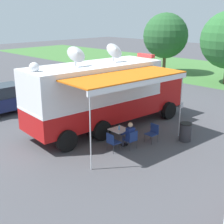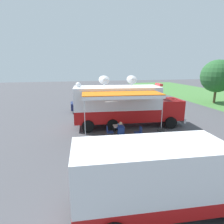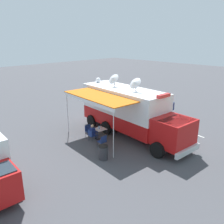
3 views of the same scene
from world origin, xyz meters
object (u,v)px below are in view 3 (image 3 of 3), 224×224
folding_table (100,130)px  command_truck (130,110)px  seated_responder (93,132)px  folding_chair_at_table (91,134)px  folding_chair_spare_by_truck (103,141)px  water_bottle (99,127)px  car_behind_truck (151,102)px  folding_chair_beside_table (89,130)px  trash_bin (103,152)px

folding_table → command_truck: bearing=151.0°
seated_responder → folding_table: bearing=178.8°
folding_chair_at_table → folding_chair_spare_by_truck: 1.36m
water_bottle → seated_responder: seated_responder is taller
folding_chair_spare_by_truck → car_behind_truck: size_ratio=0.21×
folding_chair_beside_table → car_behind_truck: car_behind_truck is taller
folding_table → trash_bin: 3.22m
folding_chair_spare_by_truck → seated_responder: size_ratio=0.70×
folding_table → folding_chair_beside_table: folding_chair_beside_table is taller
folding_table → water_bottle: size_ratio=3.86×
folding_chair_beside_table → car_behind_truck: (-8.69, -0.57, 0.37)m
seated_responder → trash_bin: size_ratio=1.37×
folding_table → water_bottle: water_bottle is taller
trash_bin → folding_chair_spare_by_truck: bearing=-131.4°
folding_chair_at_table → car_behind_truck: car_behind_truck is taller
folding_chair_at_table → trash_bin: trash_bin is taller
water_bottle → folding_chair_beside_table: (0.34, -0.80, -0.32)m
folding_chair_beside_table → trash_bin: (1.62, 3.36, -0.06)m
trash_bin → folding_chair_at_table: bearing=-115.4°
folding_chair_beside_table → trash_bin: 3.73m
folding_chair_beside_table → seated_responder: bearing=74.6°
command_truck → car_behind_truck: (-6.27, -2.55, -1.07)m
folding_table → seated_responder: seated_responder is taller
water_bottle → trash_bin: 3.25m
folding_chair_at_table → seated_responder: (-0.19, 0.02, 0.14)m
folding_table → folding_chair_beside_table: bearing=-65.9°
seated_responder → trash_bin: 2.89m
command_truck → trash_bin: command_truck is taller
folding_table → trash_bin: bearing=51.4°
command_truck → seated_responder: bearing=-23.3°
car_behind_truck → folding_chair_spare_by_truck: bearing=16.5°
folding_chair_spare_by_truck → seated_responder: (-0.34, -1.33, 0.14)m
seated_responder → command_truck: bearing=156.7°
command_truck → seated_responder: size_ratio=7.73×
folding_chair_at_table → folding_table: bearing=177.9°
folding_chair_at_table → command_truck: bearing=157.8°
water_bottle → folding_chair_beside_table: bearing=-66.8°
trash_bin → seated_responder: bearing=-118.9°
folding_chair_spare_by_truck → trash_bin: bearing=48.6°
car_behind_truck → folding_chair_beside_table: bearing=3.7°
command_truck → folding_chair_spare_by_truck: (2.99, 0.19, -1.43)m
folding_chair_spare_by_truck → car_behind_truck: 9.67m
water_bottle → folding_chair_at_table: size_ratio=0.26×
folding_chair_at_table → water_bottle: bearing=-178.6°
folding_chair_at_table → seated_responder: bearing=175.1°
folding_table → folding_chair_spare_by_truck: size_ratio=0.99×
command_truck → seated_responder: command_truck is taller
folding_chair_spare_by_truck → folding_table: bearing=-125.9°
command_truck → seated_responder: (2.65, -1.14, -1.30)m
folding_chair_beside_table → car_behind_truck: bearing=-176.3°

